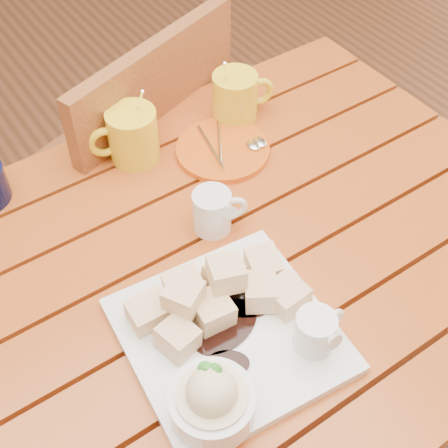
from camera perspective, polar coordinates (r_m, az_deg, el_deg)
table at (r=1.05m, az=-2.33°, el=-8.20°), size 1.20×0.79×0.75m
dessert_plate at (r=0.85m, az=0.24°, el=-10.56°), size 0.30×0.30×0.11m
coffee_mug_left at (r=1.11m, az=-8.47°, el=8.05°), size 0.13×0.09×0.15m
coffee_mug_right at (r=1.19m, az=1.13°, el=11.61°), size 0.12×0.09×0.14m
cream_pitcher at (r=0.99m, az=-0.98°, el=1.26°), size 0.09×0.08×0.08m
orange_saucer at (r=1.14m, az=-0.05°, el=6.84°), size 0.17×0.17×0.02m
chair_far at (r=1.46m, az=-8.50°, el=4.15°), size 0.54×0.54×0.90m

